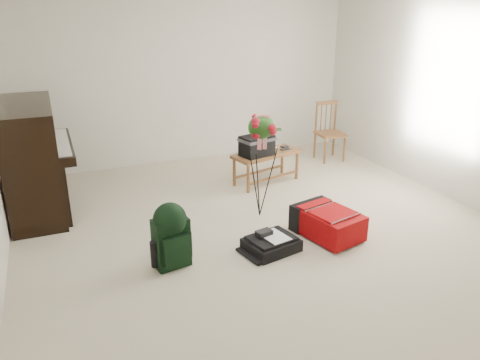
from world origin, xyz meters
name	(u,v)px	position (x,y,z in m)	size (l,w,h in m)	color
floor	(268,234)	(0.00, 0.00, 0.00)	(5.00, 5.50, 0.01)	beige
wall_back	(188,77)	(0.00, 2.75, 1.25)	(5.00, 0.04, 2.50)	silver
wall_right	(467,98)	(2.50, 0.00, 1.25)	(0.04, 5.50, 2.50)	silver
piano	(34,161)	(-2.19, 1.60, 0.60)	(0.71, 1.50, 1.25)	black
bench	(259,147)	(0.51, 1.37, 0.51)	(1.00, 0.59, 0.72)	#956130
dining_chair	(329,132)	(1.94, 1.92, 0.43)	(0.41, 0.41, 0.88)	#956130
red_suitcase	(325,221)	(0.54, -0.22, 0.15)	(0.60, 0.77, 0.29)	#AA0708
black_duffel	(271,243)	(-0.12, -0.31, 0.07)	(0.55, 0.48, 0.20)	black
green_backpack	(171,232)	(-1.09, -0.23, 0.34)	(0.34, 0.31, 0.62)	black
flower_stand	(260,167)	(0.11, 0.46, 0.59)	(0.43, 0.43, 1.20)	black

